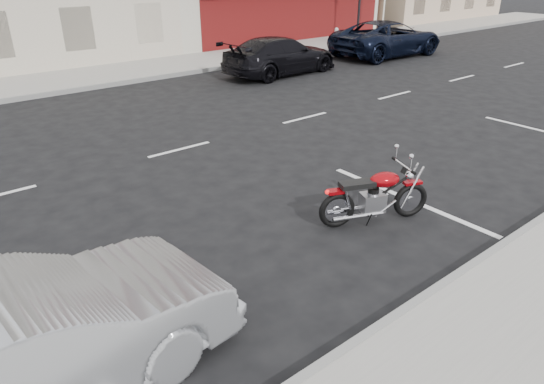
{
  "coord_description": "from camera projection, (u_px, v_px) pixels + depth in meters",
  "views": [
    {
      "loc": [
        -7.04,
        -9.65,
        4.02
      ],
      "look_at": [
        -2.82,
        -4.45,
        0.8
      ],
      "focal_mm": 32.0,
      "sensor_mm": 36.0,
      "label": 1
    }
  ],
  "objects": [
    {
      "name": "ground",
      "position": [
        248.0,
        132.0,
        12.49
      ],
      "size": [
        120.0,
        120.0,
        0.0
      ],
      "primitive_type": "plane",
      "color": "black",
      "rests_on": "ground"
    },
    {
      "name": "fire_hydrant",
      "position": [
        336.0,
        34.0,
        25.03
      ],
      "size": [
        0.2,
        0.2,
        0.72
      ],
      "color": "beige",
      "rests_on": "sidewalk_far"
    },
    {
      "name": "motorcycle",
      "position": [
        413.0,
        192.0,
        8.22
      ],
      "size": [
        1.86,
        0.95,
        0.99
      ],
      "rotation": [
        0.0,
        0.0,
        -0.4
      ],
      "color": "black",
      "rests_on": "ground"
    },
    {
      "name": "sedan_silver",
      "position": [
        13.0,
        355.0,
        4.48
      ],
      "size": [
        4.53,
        1.93,
        1.45
      ],
      "primitive_type": "imported",
      "rotation": [
        0.0,
        0.0,
        1.66
      ],
      "color": "#9C9FA3",
      "rests_on": "ground"
    },
    {
      "name": "suv_far",
      "position": [
        387.0,
        38.0,
        22.08
      ],
      "size": [
        5.69,
        2.74,
        1.56
      ],
      "primitive_type": "imported",
      "rotation": [
        0.0,
        0.0,
        1.54
      ],
      "color": "black",
      "rests_on": "ground"
    },
    {
      "name": "car_far",
      "position": [
        281.0,
        56.0,
        18.54
      ],
      "size": [
        4.97,
        2.25,
        1.41
      ],
      "primitive_type": "imported",
      "rotation": [
        0.0,
        0.0,
        1.63
      ],
      "color": "black",
      "rests_on": "ground"
    }
  ]
}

